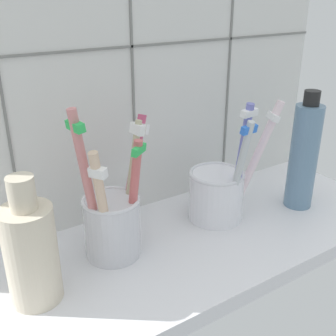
{
  "coord_description": "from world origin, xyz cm",
  "views": [
    {
      "loc": [
        -24.92,
        -35.49,
        31.27
      ],
      "look_at": [
        0.0,
        2.73,
        11.3
      ],
      "focal_mm": 44.12,
      "sensor_mm": 36.0,
      "label": 1
    }
  ],
  "objects": [
    {
      "name": "toothbrush_cup_right",
      "position": [
        8.08,
        2.4,
        6.19
      ],
      "size": [
        11.74,
        9.21,
        16.79
      ],
      "color": "white",
      "rests_on": "counter_slab"
    },
    {
      "name": "tile_wall_back",
      "position": [
        -0.0,
        12.0,
        22.5
      ],
      "size": [
        64.0,
        2.2,
        45.0
      ],
      "color": "silver",
      "rests_on": "ground"
    },
    {
      "name": "counter_slab",
      "position": [
        0.0,
        0.0,
        1.0
      ],
      "size": [
        64.0,
        22.0,
        2.0
      ],
      "primitive_type": "cube",
      "color": "silver",
      "rests_on": "ground"
    },
    {
      "name": "toothbrush_cup_left",
      "position": [
        -7.68,
        2.61,
        6.83
      ],
      "size": [
        10.93,
        6.87,
        18.73
      ],
      "color": "silver",
      "rests_on": "counter_slab"
    },
    {
      "name": "soap_bottle",
      "position": [
        20.22,
        -1.04,
        9.8
      ],
      "size": [
        3.91,
        3.91,
        16.93
      ],
      "color": "#6285A2",
      "rests_on": "counter_slab"
    },
    {
      "name": "ceramic_vase",
      "position": [
        -17.78,
        -0.35,
        7.68
      ],
      "size": [
        5.2,
        5.2,
        13.68
      ],
      "color": "beige",
      "rests_on": "counter_slab"
    }
  ]
}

